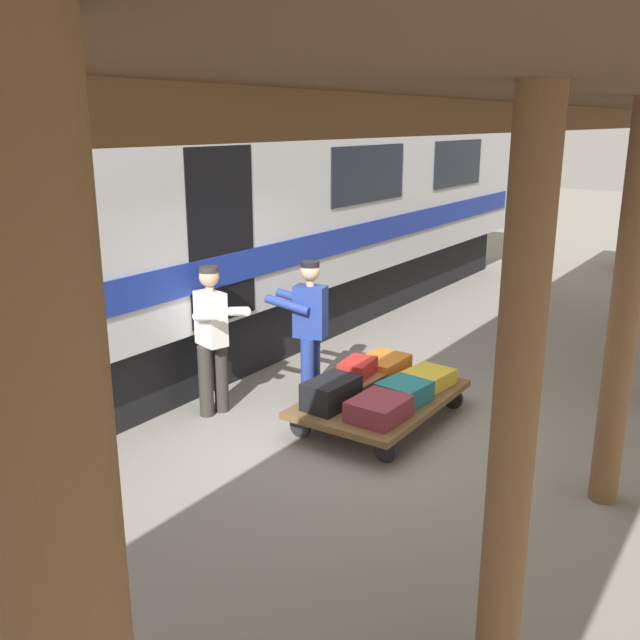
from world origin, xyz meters
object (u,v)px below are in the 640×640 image
suitcase_teal_softside (404,392)px  luggage_cart (380,399)px  suitcase_orange_carryall (382,367)px  suitcase_burgundy_valise (379,409)px  porter_by_door (213,336)px  suitcase_red_plastic (358,368)px  suitcase_black_hardshell (331,393)px  suitcase_brown_leather (358,383)px  suitcase_yellow_case (427,379)px  porter_in_overalls (309,328)px  train_car (132,217)px

suitcase_teal_softside → luggage_cart: bearing=0.0°
suitcase_orange_carryall → suitcase_teal_softside: bearing=136.1°
suitcase_burgundy_valise → porter_by_door: bearing=8.5°
suitcase_orange_carryall → suitcase_red_plastic: bearing=86.7°
suitcase_black_hardshell → suitcase_teal_softside: bearing=-136.1°
suitcase_red_plastic → suitcase_orange_carryall: bearing=-93.3°
suitcase_brown_leather → suitcase_red_plastic: bearing=-49.6°
suitcase_brown_leather → suitcase_burgundy_valise: (-0.57, 0.55, 0.02)m
suitcase_burgundy_valise → suitcase_red_plastic: bearing=-44.2°
suitcase_orange_carryall → luggage_cart: bearing=117.5°
porter_by_door → suitcase_yellow_case: bearing=-144.5°
luggage_cart → porter_by_door: bearing=26.8°
suitcase_yellow_case → porter_by_door: porter_by_door is taller
suitcase_orange_carryall → suitcase_teal_softside: suitcase_orange_carryall is taller
luggage_cart → porter_in_overalls: porter_in_overalls is taller
suitcase_orange_carryall → suitcase_teal_softside: size_ratio=1.27×
suitcase_yellow_case → suitcase_burgundy_valise: 1.11m
suitcase_burgundy_valise → suitcase_red_plastic: suitcase_red_plastic is taller
train_car → suitcase_brown_leather: 3.57m
luggage_cart → suitcase_yellow_case: suitcase_yellow_case is taller
suitcase_orange_carryall → porter_by_door: (1.38, 1.40, 0.50)m
suitcase_burgundy_valise → suitcase_red_plastic: size_ratio=1.28×
suitcase_orange_carryall → porter_in_overalls: porter_in_overalls is taller
luggage_cart → suitcase_orange_carryall: (0.29, -0.55, 0.16)m
train_car → porter_in_overalls: (-2.45, -0.36, -1.14)m
suitcase_burgundy_valise → train_car: bearing=-3.3°
suitcase_yellow_case → suitcase_burgundy_valise: (0.00, 1.11, 0.02)m
suitcase_red_plastic → porter_in_overalls: 0.74m
suitcase_teal_softside → porter_in_overalls: 1.35m
suitcase_burgundy_valise → suitcase_black_hardshell: bearing=-0.0°
suitcase_teal_softside → suitcase_burgundy_valise: bearing=90.0°
luggage_cart → suitcase_brown_leather: size_ratio=3.99×
suitcase_black_hardshell → porter_by_door: (1.38, 0.29, 0.46)m
suitcase_black_hardshell → porter_by_door: bearing=11.9°
suitcase_yellow_case → porter_in_overalls: (1.26, 0.54, 0.53)m
train_car → porter_by_door: bearing=164.0°
suitcase_teal_softside → train_car: bearing=5.3°
train_car → suitcase_burgundy_valise: size_ratio=32.08×
suitcase_brown_leather → suitcase_yellow_case: bearing=-136.1°
train_car → suitcase_brown_leather: size_ratio=37.64×
luggage_cart → suitcase_orange_carryall: suitcase_orange_carryall is taller
suitcase_orange_carryall → suitcase_brown_leather: bearing=90.0°
porter_by_door → suitcase_black_hardshell: bearing=-168.1°
suitcase_brown_leather → porter_by_door: porter_by_door is taller
train_car → suitcase_brown_leather: (-3.14, -0.34, -1.67)m
suitcase_black_hardshell → suitcase_burgundy_valise: (-0.57, 0.00, -0.04)m
suitcase_red_plastic → suitcase_yellow_case: bearing=-139.4°
suitcase_orange_carryall → porter_in_overalls: 1.00m
suitcase_yellow_case → suitcase_red_plastic: suitcase_red_plastic is taller
porter_by_door → porter_in_overalls: bearing=-129.2°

